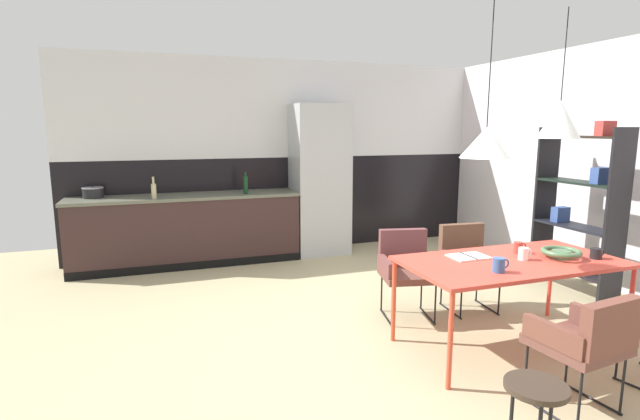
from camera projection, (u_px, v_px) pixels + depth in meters
ground_plane at (397, 344)px, 3.93m from camera, size 8.95×8.95×0.00m
back_wall_splashback_dark at (287, 203)px, 6.96m from camera, size 6.05×0.12×1.35m
back_wall_panel_upper at (286, 109)px, 6.73m from camera, size 6.05×0.12×1.35m
kitchen_counter at (188, 230)px, 6.19m from camera, size 2.88×0.63×0.91m
refrigerator_column at (320, 180)px, 6.69m from camera, size 0.75×0.60×2.09m
dining_table at (511, 265)px, 3.78m from camera, size 1.73×0.88×0.73m
armchair_head_of_table at (467, 257)px, 4.67m from camera, size 0.53×0.51×0.82m
armchair_near_window at (406, 263)px, 4.48m from camera, size 0.57×0.56×0.81m
armchair_facing_counter at (589, 336)px, 2.89m from camera, size 0.53×0.52×0.78m
fruit_bowl at (561, 252)px, 3.82m from camera, size 0.31×0.31×0.07m
open_book at (469, 257)px, 3.85m from camera, size 0.30×0.22×0.02m
mug_wide_latte at (519, 247)px, 3.97m from camera, size 0.12×0.07×0.10m
mug_dark_espresso at (524, 254)px, 3.77m from camera, size 0.12×0.08×0.10m
mug_short_terracotta at (499, 265)px, 3.45m from camera, size 0.14×0.09×0.11m
mug_white_ceramic at (596, 253)px, 3.81m from camera, size 0.13×0.09×0.08m
cooking_pot at (93, 193)px, 5.86m from camera, size 0.25×0.25×0.15m
bottle_vinegar_dark at (246, 184)px, 6.22m from camera, size 0.06×0.06×0.29m
bottle_wine_green at (154, 190)px, 5.77m from camera, size 0.06×0.06×0.27m
side_stool at (536, 394)px, 2.43m from camera, size 0.32×0.32×0.48m
open_shelf_unit at (579, 207)px, 5.03m from camera, size 0.30×0.94×1.83m
pendant_lamp_over_table_near at (486, 142)px, 3.46m from camera, size 0.37×0.37×1.11m
pendant_lamp_over_table_far at (559, 120)px, 3.68m from camera, size 0.32×0.32×0.97m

